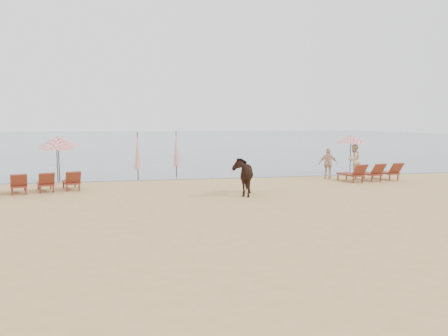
# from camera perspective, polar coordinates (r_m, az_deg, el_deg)

# --- Properties ---
(ground) EXTENTS (120.00, 120.00, 0.00)m
(ground) POSITION_cam_1_polar(r_m,az_deg,el_deg) (13.51, 4.25, -6.79)
(ground) COLOR tan
(ground) RESTS_ON ground
(sea) EXTENTS (160.00, 140.00, 0.06)m
(sea) POSITION_cam_1_polar(r_m,az_deg,el_deg) (92.80, -9.27, 3.98)
(sea) COLOR #51606B
(sea) RESTS_ON ground
(lounger_cluster_left) EXTENTS (4.11, 2.57, 0.61)m
(lounger_cluster_left) POSITION_cam_1_polar(r_m,az_deg,el_deg) (20.25, -23.75, -1.82)
(lounger_cluster_left) COLOR maroon
(lounger_cluster_left) RESTS_ON ground
(lounger_cluster_right) EXTENTS (3.15, 2.18, 0.64)m
(lounger_cluster_right) POSITION_cam_1_polar(r_m,az_deg,el_deg) (23.63, 18.65, -0.54)
(lounger_cluster_right) COLOR maroon
(lounger_cluster_right) RESTS_ON ground
(umbrella_open_left_a) EXTENTS (1.82, 1.82, 2.07)m
(umbrella_open_left_a) POSITION_cam_1_polar(r_m,az_deg,el_deg) (23.07, -21.03, 2.77)
(umbrella_open_left_a) COLOR black
(umbrella_open_left_a) RESTS_ON ground
(umbrella_open_left_b) EXTENTS (1.86, 1.90, 2.37)m
(umbrella_open_left_b) POSITION_cam_1_polar(r_m,az_deg,el_deg) (23.52, -20.84, 3.29)
(umbrella_open_left_b) COLOR black
(umbrella_open_left_b) RESTS_ON ground
(umbrella_open_right) EXTENTS (1.84, 1.84, 2.24)m
(umbrella_open_right) POSITION_cam_1_polar(r_m,az_deg,el_deg) (26.43, 16.24, 3.61)
(umbrella_open_right) COLOR black
(umbrella_open_right) RESTS_ON ground
(umbrella_closed_left) EXTENTS (0.31, 0.31, 2.53)m
(umbrella_closed_left) POSITION_cam_1_polar(r_m,az_deg,el_deg) (22.77, -11.23, 2.23)
(umbrella_closed_left) COLOR black
(umbrella_closed_left) RESTS_ON ground
(umbrella_closed_right) EXTENTS (0.31, 0.31, 2.56)m
(umbrella_closed_right) POSITION_cam_1_polar(r_m,az_deg,el_deg) (24.07, -6.26, 2.55)
(umbrella_closed_right) COLOR black
(umbrella_closed_right) RESTS_ON ground
(cow) EXTENTS (1.27, 2.06, 1.62)m
(cow) POSITION_cam_1_polar(r_m,az_deg,el_deg) (17.99, 2.44, -0.99)
(cow) COLOR black
(cow) RESTS_ON ground
(beachgoer_right_a) EXTENTS (1.04, 0.94, 1.76)m
(beachgoer_right_a) POSITION_cam_1_polar(r_m,az_deg,el_deg) (25.88, 16.61, 1.04)
(beachgoer_right_a) COLOR #E2B78D
(beachgoer_right_a) RESTS_ON ground
(beachgoer_right_b) EXTENTS (1.03, 0.67, 1.63)m
(beachgoer_right_b) POSITION_cam_1_polar(r_m,az_deg,el_deg) (23.80, 13.46, 0.55)
(beachgoer_right_b) COLOR tan
(beachgoer_right_b) RESTS_ON ground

